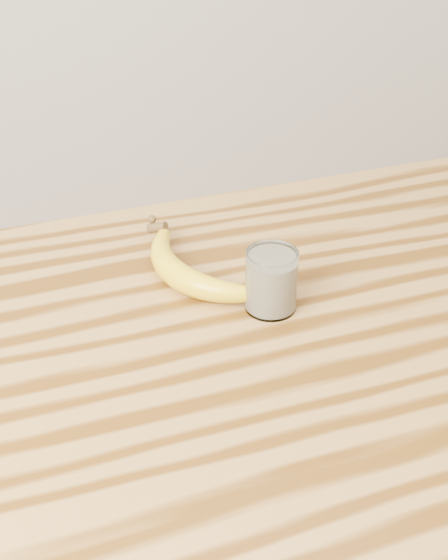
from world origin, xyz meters
name	(u,v)px	position (x,y,z in m)	size (l,w,h in m)	color
table	(247,408)	(0.00, 0.00, 0.77)	(1.20, 0.80, 0.90)	olive
smoothie_glass	(271,281)	(0.05, 0.05, 0.94)	(0.07, 0.07, 0.09)	white
banana	(179,277)	(-0.05, 0.14, 0.92)	(0.12, 0.33, 0.04)	gold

